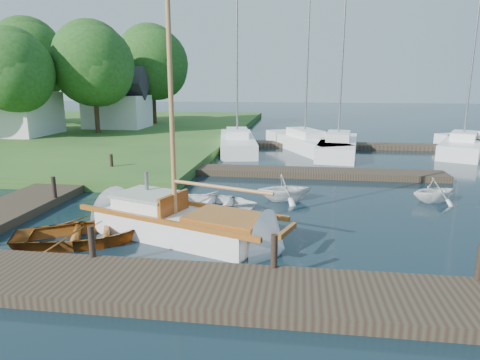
# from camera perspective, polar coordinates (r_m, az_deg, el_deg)

# --- Properties ---
(ground) EXTENTS (160.00, 160.00, 0.00)m
(ground) POSITION_cam_1_polar(r_m,az_deg,el_deg) (15.16, 0.00, -4.42)
(ground) COLOR black
(ground) RESTS_ON ground
(near_dock) EXTENTS (18.00, 2.20, 0.30)m
(near_dock) POSITION_cam_1_polar(r_m,az_deg,el_deg) (9.63, -5.09, -14.25)
(near_dock) COLOR #32251D
(near_dock) RESTS_ON ground
(left_dock) EXTENTS (2.20, 18.00, 0.30)m
(left_dock) POSITION_cam_1_polar(r_m,az_deg,el_deg) (19.64, -22.92, -0.94)
(left_dock) COLOR #32251D
(left_dock) RESTS_ON ground
(far_dock) EXTENTS (14.00, 1.60, 0.30)m
(far_dock) POSITION_cam_1_polar(r_m,az_deg,el_deg) (21.29, 7.77, 1.01)
(far_dock) COLOR #32251D
(far_dock) RESTS_ON ground
(pontoon) EXTENTS (30.00, 1.60, 0.30)m
(pontoon) POSITION_cam_1_polar(r_m,az_deg,el_deg) (31.67, 22.55, 4.09)
(pontoon) COLOR #32251D
(pontoon) RESTS_ON ground
(mooring_post_1) EXTENTS (0.16, 0.16, 0.80)m
(mooring_post_1) POSITION_cam_1_polar(r_m,az_deg,el_deg) (11.26, -19.15, -7.74)
(mooring_post_1) COLOR black
(mooring_post_1) RESTS_ON near_dock
(mooring_post_2) EXTENTS (0.16, 0.16, 0.80)m
(mooring_post_2) POSITION_cam_1_polar(r_m,az_deg,el_deg) (10.10, 4.58, -9.44)
(mooring_post_2) COLOR black
(mooring_post_2) RESTS_ON near_dock
(mooring_post_3) EXTENTS (0.16, 0.16, 0.80)m
(mooring_post_3) POSITION_cam_1_polar(r_m,az_deg,el_deg) (10.86, 29.37, -9.53)
(mooring_post_3) COLOR black
(mooring_post_3) RESTS_ON near_dock
(mooring_post_4) EXTENTS (0.16, 0.16, 0.80)m
(mooring_post_4) POSITION_cam_1_polar(r_m,az_deg,el_deg) (17.35, -23.56, -0.88)
(mooring_post_4) COLOR black
(mooring_post_4) RESTS_ON left_dock
(mooring_post_5) EXTENTS (0.16, 0.16, 0.80)m
(mooring_post_5) POSITION_cam_1_polar(r_m,az_deg,el_deg) (21.66, -16.76, 2.26)
(mooring_post_5) COLOR black
(mooring_post_5) RESTS_ON left_dock
(sailboat) EXTENTS (7.39, 4.28, 9.83)m
(sailboat) POSITION_cam_1_polar(r_m,az_deg,el_deg) (12.91, -7.27, -6.09)
(sailboat) COLOR white
(sailboat) RESTS_ON ground
(dinghy) EXTENTS (4.54, 3.95, 0.79)m
(dinghy) POSITION_cam_1_polar(r_m,az_deg,el_deg) (13.15, -20.10, -6.23)
(dinghy) COLOR maroon
(dinghy) RESTS_ON ground
(tender_a) EXTENTS (3.47, 2.66, 0.67)m
(tender_a) POSITION_cam_1_polar(r_m,az_deg,el_deg) (15.67, -3.51, -2.59)
(tender_a) COLOR white
(tender_a) RESTS_ON ground
(tender_b) EXTENTS (2.56, 2.36, 1.13)m
(tender_b) POSITION_cam_1_polar(r_m,az_deg,el_deg) (16.71, 5.97, -0.83)
(tender_b) COLOR white
(tender_b) RESTS_ON ground
(tender_d) EXTENTS (2.55, 2.43, 1.05)m
(tender_d) POSITION_cam_1_polar(r_m,az_deg,el_deg) (18.11, 24.58, -1.00)
(tender_d) COLOR white
(tender_d) RESTS_ON ground
(marina_boat_0) EXTENTS (3.69, 8.97, 9.75)m
(marina_boat_0) POSITION_cam_1_polar(r_m,az_deg,el_deg) (28.98, -0.38, 5.15)
(marina_boat_0) COLOR white
(marina_boat_0) RESTS_ON ground
(marina_boat_1) EXTENTS (5.82, 9.20, 10.43)m
(marina_boat_1) POSITION_cam_1_polar(r_m,az_deg,el_deg) (29.19, 8.63, 5.07)
(marina_boat_1) COLOR white
(marina_boat_1) RESTS_ON ground
(marina_boat_2) EXTENTS (3.23, 8.05, 11.21)m
(marina_boat_2) POSITION_cam_1_polar(r_m,az_deg,el_deg) (27.95, 12.93, 4.56)
(marina_boat_2) COLOR white
(marina_boat_2) RESTS_ON ground
(marina_boat_4) EXTENTS (5.02, 7.76, 11.01)m
(marina_boat_4) POSITION_cam_1_polar(r_m,az_deg,el_deg) (30.84, 27.56, 4.18)
(marina_boat_4) COLOR white
(marina_boat_4) RESTS_ON ground
(house_a) EXTENTS (6.30, 5.00, 6.29)m
(house_a) POSITION_cam_1_polar(r_m,az_deg,el_deg) (37.49, -28.38, 9.11)
(house_a) COLOR white
(house_a) RESTS_ON shore
(house_c) EXTENTS (5.25, 4.00, 5.28)m
(house_c) POSITION_cam_1_polar(r_m,az_deg,el_deg) (39.74, -16.05, 9.74)
(house_c) COLOR white
(house_c) RESTS_ON shore
(tree_2) EXTENTS (5.83, 5.75, 7.82)m
(tree_2) POSITION_cam_1_polar(r_m,az_deg,el_deg) (34.72, -27.98, 12.75)
(tree_2) COLOR #332114
(tree_2) RESTS_ON shore
(tree_3) EXTENTS (6.41, 6.38, 8.74)m
(tree_3) POSITION_cam_1_polar(r_m,az_deg,el_deg) (36.13, -18.96, 14.40)
(tree_3) COLOR #332114
(tree_3) RESTS_ON shore
(tree_4) EXTENTS (7.01, 7.01, 9.66)m
(tree_4) POSITION_cam_1_polar(r_m,az_deg,el_deg) (43.61, -26.31, 14.17)
(tree_4) COLOR #332114
(tree_4) RESTS_ON shore
(tree_7) EXTENTS (6.83, 6.83, 9.38)m
(tree_7) POSITION_cam_1_polar(r_m,az_deg,el_deg) (42.76, -11.58, 15.04)
(tree_7) COLOR #332114
(tree_7) RESTS_ON shore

